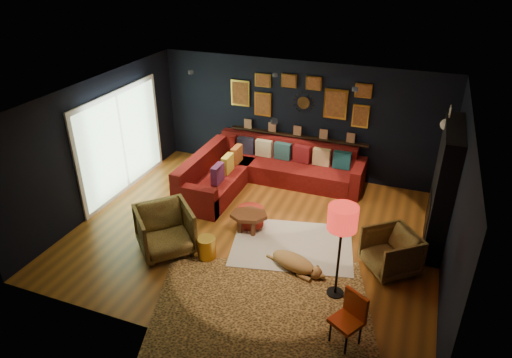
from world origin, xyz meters
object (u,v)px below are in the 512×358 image
(gold_stool, at_px, (207,248))
(orange_chair, at_px, (350,315))
(floor_lamp, at_px, (342,222))
(pouf, at_px, (250,216))
(dog, at_px, (293,260))
(armchair_right, at_px, (391,250))
(armchair_left, at_px, (165,228))
(coffee_table, at_px, (249,217))
(sectional, at_px, (258,171))

(gold_stool, bearing_deg, orange_chair, -20.64)
(floor_lamp, bearing_deg, gold_stool, 176.85)
(pouf, bearing_deg, dog, -40.32)
(gold_stool, xyz_separation_m, floor_lamp, (2.25, -0.12, 1.12))
(armchair_right, bearing_deg, pouf, -137.42)
(armchair_left, bearing_deg, dog, -38.26)
(orange_chair, bearing_deg, armchair_left, -164.27)
(armchair_left, relative_size, floor_lamp, 0.59)
(armchair_left, bearing_deg, armchair_right, -32.70)
(coffee_table, bearing_deg, sectional, 105.17)
(sectional, distance_m, floor_lamp, 3.90)
(coffee_table, bearing_deg, gold_stool, -110.57)
(armchair_left, relative_size, dog, 0.83)
(sectional, distance_m, armchair_left, 2.94)
(coffee_table, bearing_deg, pouf, 103.83)
(gold_stool, bearing_deg, pouf, 74.77)
(floor_lamp, bearing_deg, armchair_right, 52.58)
(pouf, bearing_deg, sectional, 105.33)
(sectional, xyz_separation_m, orange_chair, (2.72, -3.79, 0.14))
(pouf, distance_m, armchair_left, 1.68)
(sectional, distance_m, armchair_right, 3.67)
(armchair_left, xyz_separation_m, orange_chair, (3.36, -0.92, 0.00))
(floor_lamp, bearing_deg, armchair_left, 178.73)
(pouf, bearing_deg, floor_lamp, -34.50)
(armchair_left, distance_m, gold_stool, 0.80)
(gold_stool, bearing_deg, sectional, 92.33)
(coffee_table, height_order, gold_stool, gold_stool)
(armchair_right, bearing_deg, floor_lamp, -75.89)
(armchair_left, bearing_deg, sectional, 31.88)
(sectional, height_order, armchair_left, armchair_left)
(coffee_table, bearing_deg, orange_chair, -41.64)
(sectional, height_order, pouf, sectional)
(coffee_table, distance_m, orange_chair, 2.99)
(coffee_table, relative_size, gold_stool, 2.09)
(sectional, relative_size, pouf, 6.66)
(armchair_left, relative_size, gold_stool, 2.32)
(orange_chair, bearing_deg, pouf, 167.36)
(dog, bearing_deg, armchair_left, -154.47)
(coffee_table, relative_size, orange_chair, 1.05)
(pouf, height_order, orange_chair, orange_chair)
(coffee_table, bearing_deg, armchair_left, -136.89)
(armchair_right, distance_m, gold_stool, 3.06)
(coffee_table, xyz_separation_m, armchair_left, (-1.13, -1.06, 0.15))
(orange_chair, relative_size, floor_lamp, 0.50)
(pouf, xyz_separation_m, floor_lamp, (1.93, -1.32, 1.12))
(pouf, relative_size, orange_chair, 0.65)
(armchair_right, xyz_separation_m, gold_stool, (-2.95, -0.79, -0.19))
(dog, bearing_deg, orange_chair, -28.60)
(sectional, bearing_deg, armchair_left, -102.60)
(dog, bearing_deg, gold_stool, -152.98)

